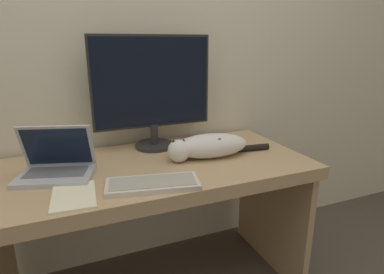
{
  "coord_description": "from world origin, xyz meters",
  "views": [
    {
      "loc": [
        -0.36,
        -1.0,
        1.26
      ],
      "look_at": [
        0.18,
        0.31,
        0.83
      ],
      "focal_mm": 30.0,
      "sensor_mm": 36.0,
      "label": 1
    }
  ],
  "objects_px": {
    "laptop": "(56,166)",
    "external_keyboard": "(153,184)",
    "cat": "(208,146)",
    "monitor": "(153,89)"
  },
  "relations": [
    {
      "from": "laptop",
      "to": "external_keyboard",
      "type": "height_order",
      "value": "laptop"
    },
    {
      "from": "monitor",
      "to": "cat",
      "type": "relative_size",
      "value": 1.12
    },
    {
      "from": "laptop",
      "to": "external_keyboard",
      "type": "distance_m",
      "value": 0.43
    },
    {
      "from": "cat",
      "to": "external_keyboard",
      "type": "bearing_deg",
      "value": -141.04
    },
    {
      "from": "monitor",
      "to": "laptop",
      "type": "height_order",
      "value": "monitor"
    },
    {
      "from": "external_keyboard",
      "to": "cat",
      "type": "relative_size",
      "value": 0.7
    },
    {
      "from": "monitor",
      "to": "external_keyboard",
      "type": "height_order",
      "value": "monitor"
    },
    {
      "from": "cat",
      "to": "laptop",
      "type": "bearing_deg",
      "value": -176.86
    },
    {
      "from": "monitor",
      "to": "laptop",
      "type": "distance_m",
      "value": 0.59
    },
    {
      "from": "external_keyboard",
      "to": "laptop",
      "type": "bearing_deg",
      "value": 155.3
    }
  ]
}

